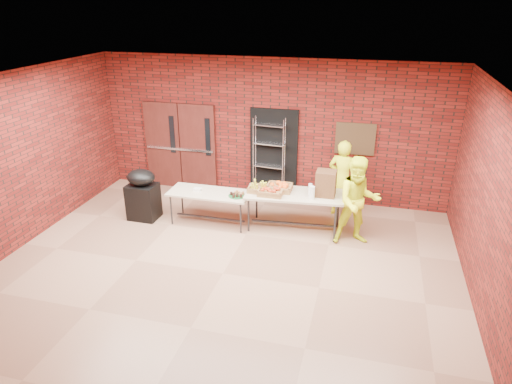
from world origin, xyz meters
TOP-DOWN VIEW (x-y plane):
  - room at (0.00, 0.00)m, footprint 8.08×7.08m
  - double_doors at (-2.20, 3.44)m, footprint 1.78×0.12m
  - dark_doorway at (0.10, 3.46)m, footprint 1.10×0.06m
  - bronze_plaque at (1.90, 3.45)m, footprint 0.85×0.04m
  - wire_rack at (0.02, 3.32)m, footprint 0.72×0.30m
  - table_left at (-0.87, 1.77)m, footprint 1.68×0.70m
  - table_right at (0.87, 1.92)m, footprint 1.99×0.98m
  - basket_bananas at (0.18, 1.83)m, footprint 0.44×0.34m
  - basket_oranges at (0.55, 1.99)m, footprint 0.50×0.39m
  - basket_apples at (0.43, 1.73)m, footprint 0.48×0.37m
  - muffin_tray at (-0.26, 1.72)m, footprint 0.35×0.35m
  - napkin_box at (-1.13, 1.78)m, footprint 0.16×0.11m
  - coffee_dispenser at (1.47, 1.98)m, footprint 0.38×0.34m
  - cup_stack_front at (1.21, 1.80)m, footprint 0.08×0.08m
  - cup_stack_mid at (1.25, 1.73)m, footprint 0.09×0.09m
  - cup_stack_back at (1.18, 1.95)m, footprint 0.07×0.07m
  - covered_grill at (-2.31, 1.62)m, footprint 0.61×0.51m
  - volunteer_woman at (1.72, 2.86)m, footprint 0.68×0.52m
  - volunteer_man at (2.11, 1.69)m, footprint 0.99×0.87m

SIDE VIEW (x-z plane):
  - covered_grill at x=-2.31m, z-range 0.00..1.10m
  - table_left at x=-0.87m, z-range 0.29..0.98m
  - napkin_box at x=-1.13m, z-range 0.69..0.75m
  - table_right at x=0.87m, z-range 0.33..1.12m
  - muffin_tray at x=-0.26m, z-range 0.69..0.78m
  - volunteer_woman at x=1.72m, z-range 0.00..1.67m
  - basket_bananas at x=0.18m, z-range 0.78..0.92m
  - basket_apples at x=0.43m, z-range 0.78..0.93m
  - basket_oranges at x=0.55m, z-range 0.78..0.94m
  - volunteer_man at x=2.11m, z-range 0.00..1.73m
  - cup_stack_back at x=1.18m, z-range 0.79..1.02m
  - cup_stack_front at x=1.21m, z-range 0.79..1.04m
  - cup_stack_mid at x=1.25m, z-range 0.79..1.05m
  - wire_rack at x=0.02m, z-range 0.00..1.93m
  - coffee_dispenser at x=1.47m, z-range 0.79..1.30m
  - dark_doorway at x=0.10m, z-range 0.00..2.10m
  - double_doors at x=-2.20m, z-range 0.00..2.10m
  - bronze_plaque at x=1.90m, z-range 1.20..1.90m
  - room at x=0.00m, z-range -0.04..3.24m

